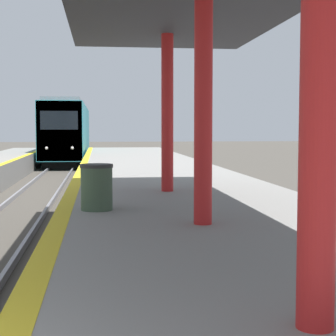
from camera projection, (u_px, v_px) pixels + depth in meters
train at (69, 132)px, 42.54m from camera, size 2.67×20.84×4.35m
trash_bin at (97, 187)px, 10.06m from camera, size 0.60×0.60×0.83m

